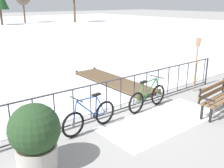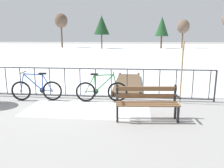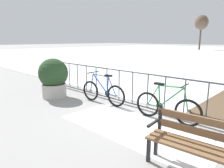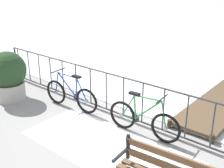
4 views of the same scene
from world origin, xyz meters
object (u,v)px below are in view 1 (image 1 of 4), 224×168
object	(u,v)px
planter_with_shrub	(35,136)
oar_upright	(196,61)
bicycle_second	(90,117)
bicycle_near_railing	(148,98)
park_bench	(216,96)

from	to	relation	value
planter_with_shrub	oar_upright	distance (m)	6.53
oar_upright	bicycle_second	bearing A→B (deg)	-177.91
bicycle_near_railing	oar_upright	bearing A→B (deg)	2.12
park_bench	oar_upright	xyz separation A→B (m)	(1.15, 1.56, 0.63)
park_bench	oar_upright	distance (m)	2.04
bicycle_near_railing	bicycle_second	bearing A→B (deg)	-177.95
oar_upright	planter_with_shrub	bearing A→B (deg)	-172.39
bicycle_near_railing	bicycle_second	xyz separation A→B (m)	(-2.18, -0.08, 0.00)
bicycle_second	park_bench	xyz separation A→B (m)	(3.58, -1.38, 0.14)
oar_upright	bicycle_near_railing	bearing A→B (deg)	-177.88
park_bench	bicycle_near_railing	bearing A→B (deg)	133.76
planter_with_shrub	oar_upright	xyz separation A→B (m)	(6.46, 0.86, 0.43)
planter_with_shrub	oar_upright	bearing A→B (deg)	7.61
bicycle_second	planter_with_shrub	size ratio (longest dim) A/B	1.25
planter_with_shrub	bicycle_near_railing	bearing A→B (deg)	11.12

